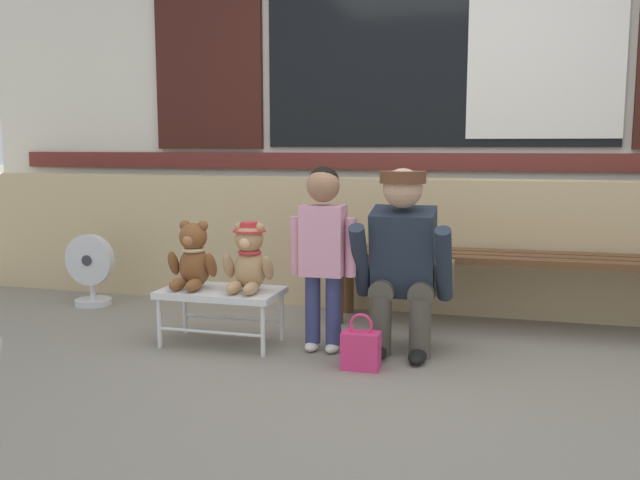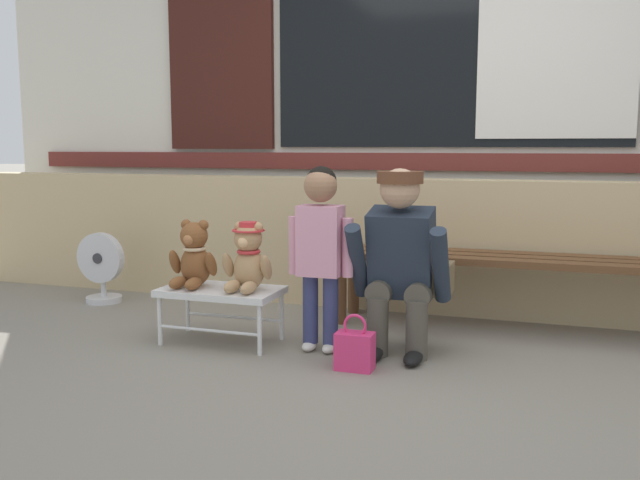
# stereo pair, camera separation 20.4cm
# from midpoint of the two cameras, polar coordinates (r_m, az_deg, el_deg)

# --- Properties ---
(ground_plane) EXTENTS (60.00, 60.00, 0.00)m
(ground_plane) POSITION_cam_midpoint_polar(r_m,az_deg,el_deg) (3.22, 6.70, -11.47)
(ground_plane) COLOR gray
(brick_low_wall) EXTENTS (6.99, 0.25, 0.85)m
(brick_low_wall) POSITION_cam_midpoint_polar(r_m,az_deg,el_deg) (4.49, 10.56, -0.45)
(brick_low_wall) COLOR tan
(brick_low_wall) RESTS_ON ground
(shop_facade) EXTENTS (7.14, 0.26, 3.34)m
(shop_facade) POSITION_cam_midpoint_polar(r_m,az_deg,el_deg) (4.99, 11.85, 14.80)
(shop_facade) COLOR silver
(shop_facade) RESTS_ON ground
(wooden_bench_long) EXTENTS (2.10, 0.40, 0.44)m
(wooden_bench_long) POSITION_cam_midpoint_polar(r_m,az_deg,el_deg) (4.10, 16.91, -2.19)
(wooden_bench_long) COLOR brown
(wooden_bench_long) RESTS_ON ground
(small_display_bench) EXTENTS (0.64, 0.36, 0.30)m
(small_display_bench) POSITION_cam_midpoint_polar(r_m,az_deg,el_deg) (3.74, -6.65, -4.49)
(small_display_bench) COLOR silver
(small_display_bench) RESTS_ON ground
(teddy_bear_plain) EXTENTS (0.28, 0.26, 0.36)m
(teddy_bear_plain) POSITION_cam_midpoint_polar(r_m,az_deg,el_deg) (3.77, -8.89, -1.37)
(teddy_bear_plain) COLOR brown
(teddy_bear_plain) RESTS_ON small_display_bench
(teddy_bear_with_hat) EXTENTS (0.28, 0.27, 0.36)m
(teddy_bear_with_hat) POSITION_cam_midpoint_polar(r_m,az_deg,el_deg) (3.64, -4.41, -1.50)
(teddy_bear_with_hat) COLOR tan
(teddy_bear_with_hat) RESTS_ON small_display_bench
(child_standing) EXTENTS (0.35, 0.18, 0.96)m
(child_standing) POSITION_cam_midpoint_polar(r_m,az_deg,el_deg) (3.51, 1.71, 0.15)
(child_standing) COLOR navy
(child_standing) RESTS_ON ground
(adult_crouching) EXTENTS (0.50, 0.49, 0.95)m
(adult_crouching) POSITION_cam_midpoint_polar(r_m,az_deg,el_deg) (3.52, 8.56, -1.74)
(adult_crouching) COLOR #4C473D
(adult_crouching) RESTS_ON ground
(handbag_on_ground) EXTENTS (0.18, 0.11, 0.27)m
(handbag_on_ground) POSITION_cam_midpoint_polar(r_m,az_deg,el_deg) (3.32, 4.68, -9.07)
(handbag_on_ground) COLOR #E53370
(handbag_on_ground) RESTS_ON ground
(floor_fan) EXTENTS (0.34, 0.24, 0.48)m
(floor_fan) POSITION_cam_midpoint_polar(r_m,az_deg,el_deg) (4.86, -16.50, -2.24)
(floor_fan) COLOR silver
(floor_fan) RESTS_ON ground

